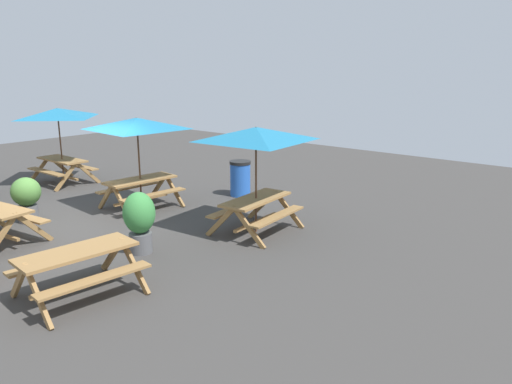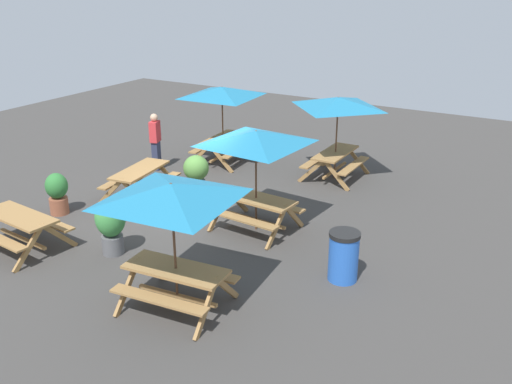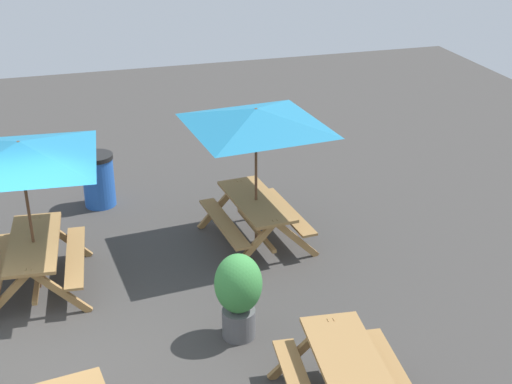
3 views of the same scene
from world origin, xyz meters
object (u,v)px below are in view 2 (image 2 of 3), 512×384
at_px(trash_bin_blue, 344,256).
at_px(potted_plant_0, 57,192).
at_px(picnic_table_3, 338,108).
at_px(potted_plant_1, 196,172).
at_px(potted_plant_2, 111,223).
at_px(picnic_table_5, 222,97).
at_px(picnic_table_1, 140,177).
at_px(picnic_table_4, 20,224).
at_px(picnic_table_0, 256,145).
at_px(picnic_table_2, 172,201).
at_px(person_standing, 155,140).

xyz_separation_m(trash_bin_blue, potted_plant_0, (-0.51, 7.09, 0.06)).
relative_size(picnic_table_3, potted_plant_1, 2.21).
relative_size(potted_plant_1, potted_plant_2, 0.87).
bearing_deg(picnic_table_5, potted_plant_1, -165.02).
relative_size(picnic_table_5, potted_plant_0, 2.77).
height_order(picnic_table_1, picnic_table_4, same).
bearing_deg(picnic_table_1, potted_plant_0, 143.39).
relative_size(picnic_table_5, potted_plant_2, 2.33).
bearing_deg(picnic_table_0, potted_plant_0, 24.17).
xyz_separation_m(picnic_table_2, picnic_table_4, (0.14, 4.18, -1.43)).
bearing_deg(potted_plant_0, picnic_table_5, -12.92).
height_order(picnic_table_0, picnic_table_2, same).
distance_m(picnic_table_1, potted_plant_0, 2.07).
bearing_deg(picnic_table_1, person_standing, 21.30).
bearing_deg(picnic_table_0, picnic_table_4, 45.85).
bearing_deg(picnic_table_2, trash_bin_blue, -137.60).
distance_m(picnic_table_1, picnic_table_2, 5.57).
bearing_deg(picnic_table_1, trash_bin_blue, -109.75).
bearing_deg(picnic_table_3, picnic_table_1, 135.97).
bearing_deg(picnic_table_3, potted_plant_1, 138.86).
bearing_deg(person_standing, picnic_table_4, 170.92).
bearing_deg(picnic_table_1, picnic_table_3, -51.47).
bearing_deg(trash_bin_blue, picnic_table_5, 50.70).
xyz_separation_m(picnic_table_0, picnic_table_5, (3.69, 3.32, 0.00)).
xyz_separation_m(picnic_table_3, potted_plant_0, (-5.70, 4.72, -1.44)).
bearing_deg(picnic_table_4, potted_plant_0, -59.21).
distance_m(picnic_table_4, picnic_table_5, 7.15).
relative_size(picnic_table_0, potted_plant_2, 2.33).
bearing_deg(picnic_table_2, picnic_table_0, -88.20).
relative_size(picnic_table_1, potted_plant_1, 1.86).
distance_m(picnic_table_2, person_standing, 7.58).
distance_m(picnic_table_5, potted_plant_0, 5.64).
relative_size(picnic_table_2, person_standing, 1.69).
bearing_deg(potted_plant_1, picnic_table_5, 18.96).
bearing_deg(potted_plant_2, picnic_table_5, 12.39).
bearing_deg(picnic_table_1, picnic_table_5, -11.33).
bearing_deg(potted_plant_0, potted_plant_1, -38.22).
bearing_deg(picnic_table_4, potted_plant_1, -101.33).
bearing_deg(picnic_table_3, potted_plant_2, 161.75).
height_order(picnic_table_0, potted_plant_1, picnic_table_0).
xyz_separation_m(picnic_table_1, picnic_table_4, (-3.49, 0.21, 0.00)).
bearing_deg(picnic_table_0, picnic_table_1, 1.47).
height_order(picnic_table_2, potted_plant_2, picnic_table_2).
bearing_deg(trash_bin_blue, potted_plant_2, 107.29).
distance_m(picnic_table_0, potted_plant_0, 5.03).
bearing_deg(potted_plant_1, picnic_table_2, -147.73).
relative_size(picnic_table_3, picnic_table_4, 1.21).
height_order(picnic_table_3, potted_plant_0, picnic_table_3).
relative_size(picnic_table_3, potted_plant_2, 1.93).
xyz_separation_m(picnic_table_0, picnic_table_3, (4.07, -0.18, 0.00)).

